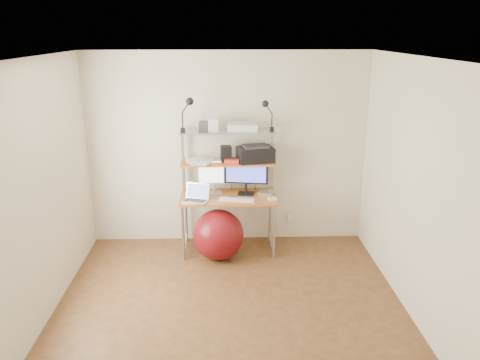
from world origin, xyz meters
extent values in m
plane|color=brown|center=(0.00, 0.00, 0.00)|extent=(3.60, 3.60, 0.00)
plane|color=white|center=(0.00, 0.00, 2.50)|extent=(3.60, 3.60, 0.00)
plane|color=beige|center=(0.00, 1.80, 1.25)|extent=(3.60, 0.00, 3.60)
plane|color=beige|center=(0.00, -1.80, 1.25)|extent=(3.60, 0.00, 3.60)
plane|color=beige|center=(-1.80, 0.00, 1.25)|extent=(0.00, 3.60, 3.60)
plane|color=beige|center=(1.80, 0.00, 1.25)|extent=(0.00, 3.60, 3.60)
cube|color=#C07125|center=(0.00, 1.44, 0.72)|extent=(1.20, 0.60, 0.03)
cylinder|color=#A1A2A6|center=(-0.56, 1.18, 0.35)|extent=(0.04, 0.04, 0.71)
cylinder|color=#A1A2A6|center=(-0.56, 1.70, 0.35)|extent=(0.04, 0.04, 0.71)
cylinder|color=#A1A2A6|center=(0.56, 1.18, 0.35)|extent=(0.04, 0.04, 0.71)
cylinder|color=#A1A2A6|center=(0.56, 1.70, 0.35)|extent=(0.04, 0.04, 0.71)
cube|color=#A1A2A6|center=(-0.57, 1.70, 1.15)|extent=(0.03, 0.04, 0.84)
cube|color=#A1A2A6|center=(0.57, 1.70, 1.15)|extent=(0.03, 0.04, 0.84)
cube|color=#C07125|center=(0.00, 1.57, 1.14)|extent=(1.18, 0.34, 0.02)
cube|color=#A1A2A6|center=(0.00, 1.57, 1.54)|extent=(1.18, 0.34, 0.02)
cube|color=silver|center=(0.85, 1.79, 0.30)|extent=(0.08, 0.01, 0.12)
cube|color=#A7A7AC|center=(-0.18, 1.54, 0.75)|extent=(0.20, 0.16, 0.01)
cylinder|color=#A7A7AC|center=(-0.18, 1.56, 0.81)|extent=(0.03, 0.03, 0.11)
cube|color=#A7A7AC|center=(-0.18, 1.56, 1.02)|extent=(0.43, 0.06, 0.32)
plane|color=white|center=(-0.18, 1.54, 1.02)|extent=(0.38, 0.03, 0.39)
cube|color=black|center=(0.23, 1.50, 0.75)|extent=(0.22, 0.18, 0.01)
cylinder|color=black|center=(0.23, 1.52, 0.82)|extent=(0.03, 0.03, 0.12)
cube|color=black|center=(0.23, 1.52, 1.04)|extent=(0.56, 0.12, 0.33)
plane|color=#4651EE|center=(0.23, 1.50, 1.04)|extent=(0.50, 0.07, 0.50)
cube|color=silver|center=(-0.40, 1.27, 0.75)|extent=(0.34, 0.29, 0.01)
cube|color=#303033|center=(-0.40, 1.27, 0.76)|extent=(0.28, 0.20, 0.00)
cube|color=silver|center=(-0.37, 1.36, 0.85)|extent=(0.30, 0.15, 0.19)
plane|color=#7297BF|center=(-0.37, 1.36, 0.85)|extent=(0.28, 0.15, 0.26)
cube|color=silver|center=(0.10, 1.29, 0.75)|extent=(0.45, 0.21, 0.01)
cube|color=silver|center=(0.54, 1.28, 0.75)|extent=(0.11, 0.08, 0.03)
cube|color=silver|center=(0.48, 1.51, 0.76)|extent=(0.23, 0.23, 0.03)
cube|color=black|center=(0.05, 1.32, 0.75)|extent=(0.11, 0.16, 0.01)
cube|color=black|center=(0.35, 1.58, 1.24)|extent=(0.49, 0.38, 0.18)
cube|color=#303033|center=(0.35, 1.58, 1.34)|extent=(0.34, 0.28, 0.03)
cube|color=black|center=(-0.02, 1.59, 1.25)|extent=(0.15, 0.15, 0.20)
cube|color=red|center=(0.05, 1.51, 1.18)|extent=(0.20, 0.15, 0.05)
cube|color=silver|center=(0.18, 1.57, 1.59)|extent=(0.37, 0.25, 0.08)
cube|color=#A7A7AC|center=(0.18, 1.57, 1.64)|extent=(0.32, 0.19, 0.01)
cube|color=silver|center=(-0.17, 1.56, 1.62)|extent=(0.13, 0.11, 0.15)
cube|color=#303033|center=(-0.29, 1.61, 1.61)|extent=(0.13, 0.13, 0.11)
cube|color=black|center=(-0.54, 1.48, 1.58)|extent=(0.05, 0.06, 0.05)
cylinder|color=black|center=(-0.54, 1.48, 1.70)|extent=(0.02, 0.02, 0.19)
sphere|color=black|center=(-0.45, 1.47, 1.92)|extent=(0.09, 0.09, 0.09)
cube|color=black|center=(0.54, 1.52, 1.57)|extent=(0.05, 0.06, 0.05)
cylinder|color=black|center=(0.54, 1.52, 1.68)|extent=(0.01, 0.01, 0.17)
sphere|color=black|center=(0.45, 1.51, 1.89)|extent=(0.08, 0.08, 0.08)
sphere|color=maroon|center=(-0.13, 1.21, 0.32)|extent=(0.63, 0.63, 0.63)
cube|color=white|center=(-0.38, 1.59, 1.15)|extent=(0.29, 0.33, 0.00)
cube|color=white|center=(-0.34, 1.52, 1.16)|extent=(0.27, 0.32, 0.00)
cube|color=white|center=(-0.43, 1.61, 1.16)|extent=(0.25, 0.31, 0.00)
cube|color=white|center=(-0.30, 1.55, 1.17)|extent=(0.28, 0.33, 0.00)
cube|color=white|center=(-0.40, 1.57, 1.17)|extent=(0.28, 0.33, 0.00)
camera|label=1|loc=(-0.04, -4.09, 2.73)|focal=35.00mm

